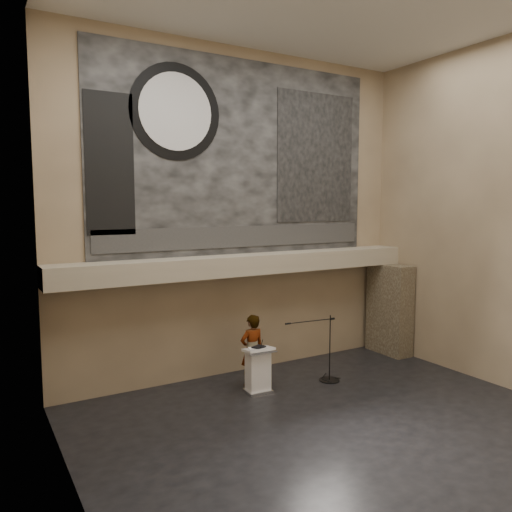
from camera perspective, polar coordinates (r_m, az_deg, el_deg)
floor at (r=10.85m, az=9.05°, el=-18.67°), size 10.00×10.00×0.00m
wall_back at (r=13.19m, az=-1.76°, el=4.86°), size 10.00×0.02×8.50m
wall_left at (r=7.69m, az=-20.56°, el=3.66°), size 0.02×8.00×8.50m
wall_right at (r=13.62m, az=25.90°, el=4.29°), size 0.02×8.00×8.50m
soffit at (r=12.93m, az=-0.90°, el=-0.94°), size 10.00×0.80×0.50m
sprinkler_left at (r=12.22m, az=-7.33°, el=-2.72°), size 0.04×0.04×0.06m
sprinkler_right at (r=13.95m, az=6.02°, el=-1.62°), size 0.04×0.04×0.06m
banner at (r=13.21m, az=-1.72°, el=11.15°), size 8.00×0.05×5.00m
banner_text_strip at (r=13.15m, az=-1.61°, el=2.24°), size 7.76×0.02×0.55m
banner_clock_rim at (r=12.55m, az=-9.16°, el=15.96°), size 2.30×0.02×2.30m
banner_clock_face at (r=12.53m, az=-9.13°, el=15.98°), size 1.84×0.02×1.84m
banner_building_print at (r=14.49m, az=6.87°, el=11.05°), size 2.60×0.02×3.60m
banner_brick_print at (r=11.90m, az=-16.37°, el=10.03°), size 1.10×0.02×3.20m
stone_pier at (r=15.66m, az=15.02°, el=-5.86°), size 0.60×1.40×2.70m
lectern at (r=12.21m, az=0.23°, el=-12.92°), size 0.70×0.52×1.13m
binder at (r=12.05m, az=0.32°, el=-10.37°), size 0.35×0.32×0.04m
papers at (r=11.97m, az=-0.20°, el=-10.55°), size 0.29×0.35×0.00m
speaker_person at (r=12.56m, az=-0.46°, el=-10.73°), size 0.67×0.46×1.80m
mic_stand at (r=13.19m, az=8.22°, el=-12.84°), size 1.53×0.52×1.71m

